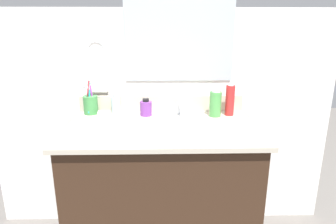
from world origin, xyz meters
TOP-DOWN VIEW (x-y plane):
  - vanity_cabinet at (0.00, 0.00)m, footprint 0.88×0.51m
  - countertop at (0.00, 0.00)m, footprint 0.92×0.56m
  - backsplash at (0.00, 0.27)m, footprint 0.92×0.02m
  - back_wall at (0.00, 0.33)m, footprint 2.02×0.04m
  - mirror_panel at (0.10, 0.31)m, footprint 0.60×0.01m
  - towel_ring at (-0.36, 0.31)m, footprint 0.10×0.01m
  - hand_towel at (-0.36, 0.29)m, footprint 0.11×0.04m
  - sink_basin at (0.10, -0.03)m, footprint 0.33×0.33m
  - faucet at (0.10, 0.16)m, footprint 0.16×0.10m
  - bottle_spray_red at (0.37, 0.18)m, footprint 0.05×0.05m
  - bottle_toner_green at (0.29, 0.16)m, footprint 0.06×0.06m
  - bottle_gel_clear at (-0.25, 0.22)m, footprint 0.05×0.05m
  - bottle_cream_purple at (-0.08, 0.18)m, footprint 0.06×0.06m
  - cup_green at (-0.39, 0.22)m, footprint 0.08×0.09m
  - soap_bar at (-0.31, 0.18)m, footprint 0.06×0.04m

SIDE VIEW (x-z plane):
  - vanity_cabinet at x=0.00m, z-range 0.00..0.72m
  - back_wall at x=0.00m, z-range 0.00..1.30m
  - sink_basin at x=0.10m, z-range 0.65..0.76m
  - countertop at x=0.00m, z-range 0.72..0.74m
  - soap_bar at x=-0.31m, z-range 0.74..0.76m
  - faucet at x=0.10m, z-range 0.72..0.81m
  - bottle_cream_purple at x=-0.08m, z-range 0.73..0.83m
  - backsplash at x=0.00m, z-range 0.74..0.83m
  - bottle_gel_clear at x=-0.25m, z-range 0.73..0.84m
  - cup_green at x=-0.39m, z-range 0.70..0.88m
  - bottle_toner_green at x=0.29m, z-range 0.73..0.89m
  - bottle_spray_red at x=0.37m, z-range 0.73..0.92m
  - hand_towel at x=-0.36m, z-range 0.85..1.07m
  - towel_ring at x=-0.36m, z-range 1.03..1.13m
  - mirror_panel at x=0.10m, z-range 0.91..1.47m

